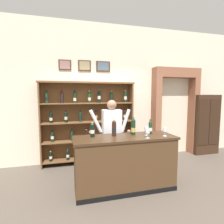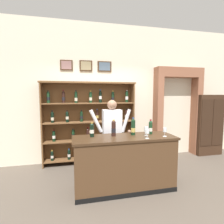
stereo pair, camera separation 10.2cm
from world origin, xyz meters
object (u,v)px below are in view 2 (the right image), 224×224
Objects in this scene: shopkeeper at (112,130)px; wine_glass_left at (147,132)px; tasting_bottle_rosso at (133,127)px; wine_glass_spare at (146,129)px; wine_shelf at (89,120)px; tasting_bottle_grappa at (114,128)px; wine_glass_right at (165,131)px; tasting_bottle_riserva at (92,130)px; tasting_bottle_super_tuscan at (151,127)px; side_cabinet at (206,124)px; tasting_counter at (124,163)px.

shopkeeper is 0.89m from wine_glass_left.
tasting_bottle_rosso reaches higher than wine_glass_spare.
wine_glass_left is at bearing -110.60° from wine_glass_spare.
wine_shelf is 6.95× the size of tasting_bottle_rosso.
shopkeeper is (0.38, -0.89, -0.10)m from wine_shelf.
tasting_bottle_grappa is 1.91× the size of wine_glass_right.
wine_glass_left is at bearing -170.26° from wine_glass_right.
tasting_bottle_grappa is 0.90× the size of tasting_bottle_rosso.
tasting_bottle_super_tuscan reaches higher than tasting_bottle_riserva.
tasting_bottle_grappa reaches higher than wine_glass_spare.
wine_glass_right is (0.52, -0.24, -0.04)m from tasting_bottle_rosso.
tasting_bottle_rosso is at bearing 155.18° from wine_glass_right.
shopkeeper is 9.95× the size of wine_glass_spare.
side_cabinet reaches higher than tasting_bottle_rosso.
side_cabinet is 2.69m from wine_glass_right.
shopkeeper is at bearing 120.58° from wine_glass_left.
tasting_counter is (-2.92, -1.38, -0.37)m from side_cabinet.
wine_shelf is 1.32m from tasting_bottle_riserva.
wine_glass_spare is at bearing -23.18° from tasting_bottle_rosso.
wine_glass_right is at bearing -40.24° from shopkeeper.
tasting_bottle_riserva is at bearing -93.71° from wine_shelf.
wine_glass_spare is (0.99, -0.12, -0.02)m from tasting_bottle_riserva.
tasting_bottle_riserva is 0.87× the size of tasting_bottle_grappa.
tasting_bottle_rosso is 0.25m from wine_glass_spare.
side_cabinet is at bearing 34.59° from wine_glass_right.
tasting_bottle_grappa is at bearing 153.26° from tasting_counter.
side_cabinet is 6.60× the size of tasting_bottle_riserva.
wine_glass_left is (0.34, -0.21, 0.60)m from tasting_counter.
wine_shelf is 3.41m from side_cabinet.
shopkeeper is 10.32× the size of wine_glass_right.
tasting_bottle_grappa is 0.60m from wine_glass_left.
wine_glass_right is (1.29, -0.26, -0.02)m from tasting_bottle_riserva.
side_cabinet is at bearing 22.54° from tasting_bottle_grappa.
shopkeeper is at bearing 42.85° from tasting_bottle_riserva.
wine_shelf is 1.34× the size of side_cabinet.
shopkeeper reaches higher than wine_glass_spare.
shopkeeper is 4.87× the size of tasting_bottle_rosso.
tasting_bottle_super_tuscan reaches higher than tasting_counter.
shopkeeper is at bearing 100.84° from tasting_counter.
tasting_bottle_riserva is at bearing 168.02° from tasting_counter.
wine_shelf reaches higher than tasting_bottle_rosso.
wine_glass_left is (0.52, -0.30, -0.03)m from tasting_bottle_grappa.
tasting_bottle_grappa is (0.39, -0.03, 0.02)m from tasting_bottle_riserva.
side_cabinet is 10.88× the size of wine_glass_left.
tasting_bottle_grappa is 0.38m from tasting_bottle_rosso.
wine_glass_spare is 1.03× the size of wine_glass_left.
tasting_bottle_rosso is at bearing -1.78° from tasting_bottle_riserva.
tasting_bottle_rosso is at bearing 115.63° from wine_glass_left.
wine_glass_right is (0.29, -0.14, -0.00)m from wine_glass_spare.
side_cabinet is 6.10× the size of tasting_bottle_super_tuscan.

